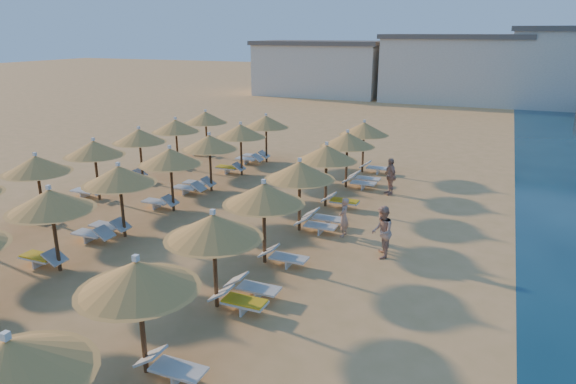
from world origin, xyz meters
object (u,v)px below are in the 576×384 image
at_px(parasol_row_west, 87,188).
at_px(beachgoer_a, 344,217).
at_px(beachgoer_c, 390,176).
at_px(beachgoer_b, 382,232).
at_px(parasol_row_east, 241,210).

height_order(parasol_row_west, beachgoer_a, parasol_row_west).
bearing_deg(beachgoer_a, beachgoer_c, 175.16).
distance_m(parasol_row_west, beachgoer_b, 10.26).
height_order(parasol_row_east, beachgoer_c, parasol_row_east).
xyz_separation_m(beachgoer_a, beachgoer_c, (0.50, 6.01, 0.13)).
bearing_deg(beachgoer_a, parasol_row_west, -57.62).
relative_size(parasol_row_west, beachgoer_c, 17.69).
distance_m(parasol_row_east, beachgoer_a, 5.49).
xyz_separation_m(parasol_row_west, beachgoer_c, (8.23, 10.93, -1.51)).
xyz_separation_m(beachgoer_b, beachgoer_c, (-1.27, 7.34, -0.03)).
height_order(beachgoer_b, beachgoer_a, beachgoer_b).
distance_m(parasol_row_east, beachgoer_b, 5.26).
xyz_separation_m(beachgoer_b, beachgoer_a, (-1.77, 1.33, -0.16)).
height_order(parasol_row_west, beachgoer_b, parasol_row_west).
bearing_deg(beachgoer_b, parasol_row_east, -55.97).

